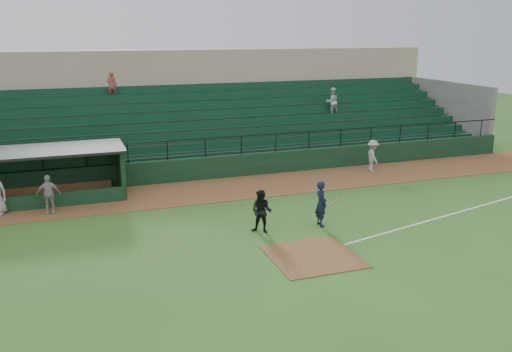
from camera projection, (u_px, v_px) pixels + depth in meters
name	position (u px, v px, depth m)	size (l,w,h in m)	color
ground	(301.00, 246.00, 19.72)	(90.00, 90.00, 0.00)	#2E5D1E
warning_track	(236.00, 188.00, 27.00)	(40.00, 4.00, 0.03)	brown
home_plate_dirt	(313.00, 256.00, 18.81)	(3.00, 3.00, 0.03)	brown
foul_line	(458.00, 212.00, 23.39)	(18.00, 0.09, 0.01)	white
stadium_structure	(196.00, 118.00, 34.10)	(38.00, 13.08, 6.40)	black
dugout	(26.00, 172.00, 24.94)	(8.90, 3.20, 2.42)	black
batter_at_plate	(321.00, 203.00, 21.59)	(1.03, 0.72, 1.87)	black
umpire	(262.00, 211.00, 20.85)	(0.84, 0.65, 1.73)	black
runner	(373.00, 156.00, 29.82)	(1.16, 0.67, 1.80)	#A59F9A
dugout_player_a	(48.00, 194.00, 23.07)	(0.99, 0.41, 1.69)	#A4A09A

